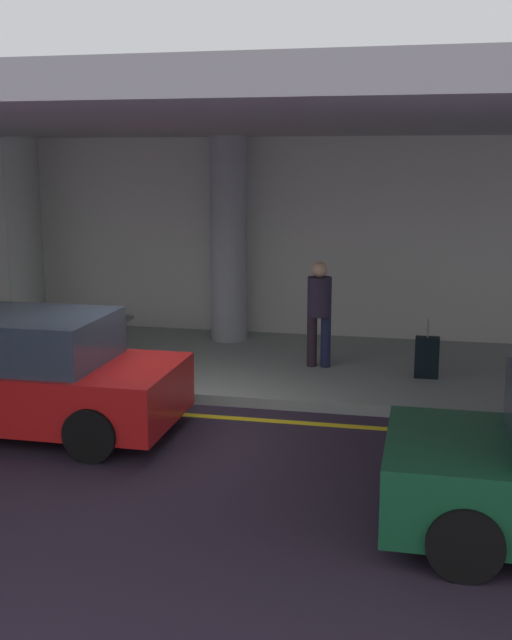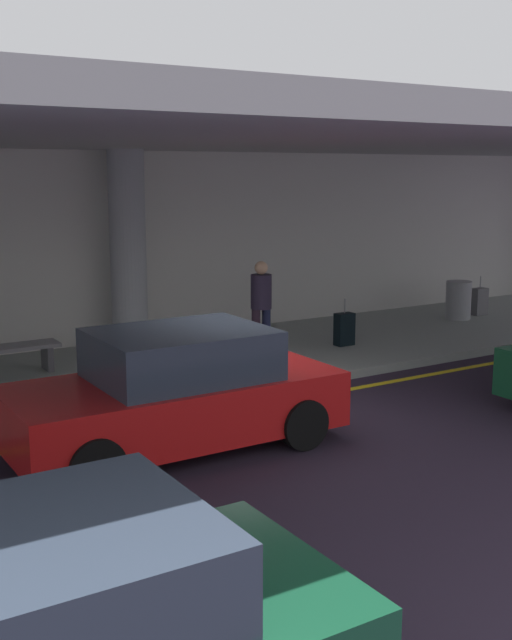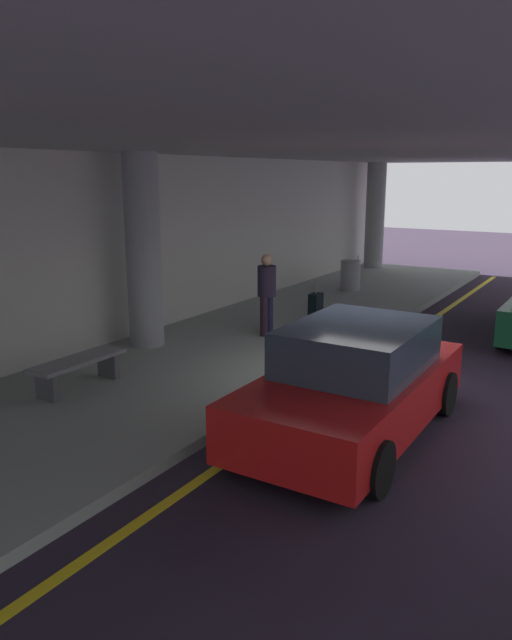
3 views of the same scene
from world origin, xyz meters
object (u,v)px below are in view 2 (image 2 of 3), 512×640
(car_red, at_px, (176,393))
(trash_bin_steel, at_px, (458,300))
(support_column_center, at_px, (128,251))
(traveler_with_luggage, at_px, (261,301))
(suitcase_upright_primary, at_px, (344,329))
(suitcase_upright_secondary, at_px, (479,301))
(bench_metal, at_px, (9,354))

(car_red, xyz_separation_m, trash_bin_steel, (8.91, 3.87, -0.14))
(support_column_center, bearing_deg, trash_bin_steel, -8.22)
(traveler_with_luggage, xyz_separation_m, suitcase_upright_primary, (1.69, -0.29, -0.65))
(suitcase_upright_primary, xyz_separation_m, suitcase_upright_secondary, (4.66, 0.92, 0.00))
(traveler_with_luggage, xyz_separation_m, bench_metal, (-4.31, 0.82, -0.61))
(traveler_with_luggage, relative_size, suitcase_upright_primary, 1.87)
(suitcase_upright_primary, relative_size, trash_bin_steel, 1.06)
(trash_bin_steel, bearing_deg, car_red, -156.53)
(suitcase_upright_primary, height_order, trash_bin_steel, suitcase_upright_primary)
(support_column_center, distance_m, bench_metal, 2.95)
(traveler_with_luggage, relative_size, bench_metal, 1.05)
(traveler_with_luggage, bearing_deg, support_column_center, 165.13)
(car_red, distance_m, bench_metal, 4.28)
(suitcase_upright_secondary, bearing_deg, bench_metal, 169.44)
(support_column_center, bearing_deg, car_red, -106.63)
(support_column_center, distance_m, car_red, 5.31)
(car_red, xyz_separation_m, suitcase_upright_secondary, (9.70, 3.97, -0.25))
(suitcase_upright_primary, xyz_separation_m, trash_bin_steel, (3.87, 0.81, 0.11))
(suitcase_upright_secondary, bearing_deg, trash_bin_steel, 177.97)
(support_column_center, bearing_deg, suitcase_upright_secondary, -6.72)
(support_column_center, bearing_deg, suitcase_upright_primary, -27.92)
(trash_bin_steel, bearing_deg, support_column_center, 171.78)
(suitcase_upright_primary, xyz_separation_m, bench_metal, (-6.00, 1.11, 0.04))
(suitcase_upright_primary, bearing_deg, support_column_center, 132.38)
(car_red, height_order, suitcase_upright_primary, car_red)
(traveler_with_luggage, distance_m, bench_metal, 4.43)
(car_red, relative_size, bench_metal, 2.56)
(traveler_with_luggage, height_order, trash_bin_steel, traveler_with_luggage)
(bench_metal, xyz_separation_m, trash_bin_steel, (9.87, -0.30, 0.07))
(support_column_center, bearing_deg, bench_metal, -162.29)
(support_column_center, height_order, car_red, support_column_center)
(suitcase_upright_secondary, bearing_deg, suitcase_upright_primary, -178.40)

